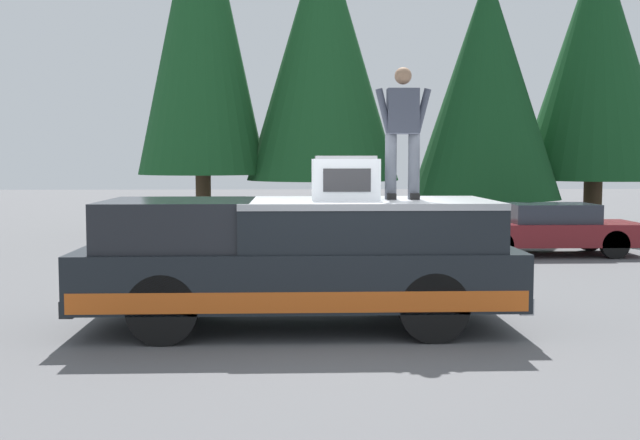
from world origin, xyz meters
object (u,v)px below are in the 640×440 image
Objects in this scene: person_on_truck_bed at (403,129)px; parked_car_maroon at (547,229)px; compressor_unit at (345,178)px; pickup_truck at (299,260)px.

person_on_truck_bed reaches higher than parked_car_maroon.
parked_car_maroon is (7.38, -5.09, -1.35)m from compressor_unit.
pickup_truck is at bearing 142.27° from parked_car_maroon.
person_on_truck_bed is (0.09, -1.34, 1.68)m from pickup_truck.
person_on_truck_bed is 0.41× the size of parked_car_maroon.
pickup_truck is 9.29m from parked_car_maroon.
parked_car_maroon is at bearing -34.60° from compressor_unit.
pickup_truck is 3.28× the size of person_on_truck_bed.
person_on_truck_bed is 8.68m from parked_car_maroon.
compressor_unit is 0.50× the size of person_on_truck_bed.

